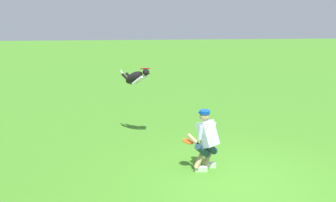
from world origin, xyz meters
The scene contains 5 objects.
ground_plane centered at (0.00, 0.00, 0.00)m, with size 60.00×60.00×0.00m, color #478A27.
person centered at (0.50, -0.71, 0.70)m, with size 0.71×0.56×1.29m.
dog centered at (1.98, -3.03, 1.58)m, with size 0.82×0.69×0.55m.
frisbee_flying centered at (1.73, -2.91, 1.82)m, with size 0.26×0.26×0.02m, color red.
frisbee_held centered at (0.88, -0.80, 0.61)m, with size 0.24×0.24×0.02m, color #E65A16.
Camera 1 is at (1.86, 6.87, 3.47)m, focal length 41.41 mm.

